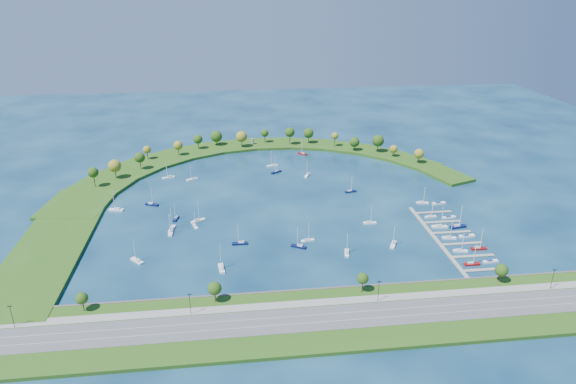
{
  "coord_description": "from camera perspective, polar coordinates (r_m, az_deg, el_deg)",
  "views": [
    {
      "loc": [
        -30.52,
        -293.95,
        131.25
      ],
      "look_at": [
        5.0,
        5.0,
        4.0
      ],
      "focal_mm": 31.74,
      "sensor_mm": 36.0,
      "label": 1
    }
  ],
  "objects": [
    {
      "name": "docked_boat_7",
      "position": [
        305.08,
        18.52,
        -3.65
      ],
      "size": [
        9.62,
        4.01,
        13.71
      ],
      "rotation": [
        0.0,
        0.0,
        0.15
      ],
      "color": "#09113E",
      "rests_on": "ground"
    },
    {
      "name": "moored_boat_17",
      "position": [
        276.65,
        11.72,
        -5.72
      ],
      "size": [
        5.84,
        8.37,
        12.1
      ],
      "rotation": [
        0.0,
        0.0,
        4.23
      ],
      "color": "white",
      "rests_on": "ground"
    },
    {
      "name": "breakwater_trees",
      "position": [
        402.75,
        -3.37,
        5.43
      ],
      "size": [
        238.53,
        92.43,
        14.69
      ],
      "color": "#382314",
      "rests_on": "breakwater"
    },
    {
      "name": "breakwater",
      "position": [
        366.93,
        -8.8,
        1.84
      ],
      "size": [
        286.74,
        247.64,
        2.0
      ],
      "color": "#295416",
      "rests_on": "ground"
    },
    {
      "name": "docked_boat_4",
      "position": [
        291.25,
        17.6,
        -4.85
      ],
      "size": [
        7.81,
        3.31,
        11.13
      ],
      "rotation": [
        0.0,
        0.0,
        -0.16
      ],
      "color": "white",
      "rests_on": "ground"
    },
    {
      "name": "south_shoreline",
      "position": [
        217.17,
        2.76,
        -13.97
      ],
      "size": [
        420.0,
        43.1,
        11.6
      ],
      "color": "#295416",
      "rests_on": "ground"
    },
    {
      "name": "docked_boat_0",
      "position": [
        269.57,
        19.91,
        -7.53
      ],
      "size": [
        7.95,
        2.26,
        11.68
      ],
      "rotation": [
        0.0,
        0.0,
        0.0
      ],
      "color": "maroon",
      "rests_on": "ground"
    },
    {
      "name": "docked_boat_11",
      "position": [
        332.72,
        16.54,
        -1.21
      ],
      "size": [
        8.98,
        3.76,
        1.78
      ],
      "rotation": [
        0.0,
        0.0,
        0.16
      ],
      "color": "white",
      "rests_on": "ground"
    },
    {
      "name": "moored_boat_2",
      "position": [
        363.07,
        -10.68,
        1.46
      ],
      "size": [
        8.31,
        5.66,
        11.97
      ],
      "rotation": [
        0.0,
        0.0,
        3.6
      ],
      "color": "white",
      "rests_on": "ground"
    },
    {
      "name": "moored_boat_16",
      "position": [
        409.46,
        1.64,
        4.34
      ],
      "size": [
        7.22,
        7.27,
        11.77
      ],
      "rotation": [
        0.0,
        0.0,
        2.35
      ],
      "color": "maroon",
      "rests_on": "ground"
    },
    {
      "name": "docked_boat_6",
      "position": [
        302.02,
        16.61,
        -3.68
      ],
      "size": [
        9.02,
        3.34,
        12.97
      ],
      "rotation": [
        0.0,
        0.0,
        -0.1
      ],
      "color": "white",
      "rests_on": "ground"
    },
    {
      "name": "moored_boat_11",
      "position": [
        252.09,
        -7.47,
        -8.43
      ],
      "size": [
        3.58,
        9.13,
        13.07
      ],
      "rotation": [
        0.0,
        0.0,
        1.7
      ],
      "color": "white",
      "rests_on": "ground"
    },
    {
      "name": "ground",
      "position": [
        323.37,
        -0.78,
        -1.04
      ],
      "size": [
        700.0,
        700.0,
        0.0
      ],
      "primitive_type": "plane",
      "color": "#07223D",
      "rests_on": "ground"
    },
    {
      "name": "moored_boat_1",
      "position": [
        383.19,
        -1.76,
        3.02
      ],
      "size": [
        8.53,
        3.96,
        12.1
      ],
      "rotation": [
        0.0,
        0.0,
        3.35
      ],
      "color": "white",
      "rests_on": "ground"
    },
    {
      "name": "docked_boat_10",
      "position": [
        330.78,
        14.82,
        -1.11
      ],
      "size": [
        7.82,
        3.38,
        11.13
      ],
      "rotation": [
        0.0,
        0.0,
        -0.17
      ],
      "color": "white",
      "rests_on": "ground"
    },
    {
      "name": "moored_boat_14",
      "position": [
        370.57,
        -1.32,
        2.31
      ],
      "size": [
        8.3,
        6.66,
        12.38
      ],
      "rotation": [
        0.0,
        0.0,
        3.73
      ],
      "color": "#09113E",
      "rests_on": "ground"
    },
    {
      "name": "docked_boat_1",
      "position": [
        275.41,
        21.74,
        -7.22
      ],
      "size": [
        7.78,
        2.72,
        1.56
      ],
      "rotation": [
        0.0,
        0.0,
        0.08
      ],
      "color": "white",
      "rests_on": "ground"
    },
    {
      "name": "moored_boat_8",
      "position": [
        369.65,
        -13.23,
        1.64
      ],
      "size": [
        9.14,
        5.3,
        12.97
      ],
      "rotation": [
        0.0,
        0.0,
        3.49
      ],
      "color": "white",
      "rests_on": "ground"
    },
    {
      "name": "moored_boat_13",
      "position": [
        264.87,
        6.61,
        -6.74
      ],
      "size": [
        3.85,
        8.17,
        11.58
      ],
      "rotation": [
        0.0,
        0.0,
        1.35
      ],
      "color": "white",
      "rests_on": "ground"
    },
    {
      "name": "docked_boat_5",
      "position": [
        296.23,
        19.39,
        -4.66
      ],
      "size": [
        8.9,
        3.21,
        1.78
      ],
      "rotation": [
        0.0,
        0.0,
        0.09
      ],
      "color": "white",
      "rests_on": "ground"
    },
    {
      "name": "moored_boat_21",
      "position": [
        267.21,
        -16.56,
        -7.34
      ],
      "size": [
        7.44,
        7.6,
        12.22
      ],
      "rotation": [
        0.0,
        0.0,
        2.34
      ],
      "color": "white",
      "rests_on": "ground"
    },
    {
      "name": "moored_boat_6",
      "position": [
        275.28,
        2.22,
        -5.38
      ],
      "size": [
        7.51,
        3.59,
        10.65
      ],
      "rotation": [
        0.0,
        0.0,
        0.23
      ],
      "color": "white",
      "rests_on": "ground"
    },
    {
      "name": "dock_system",
      "position": [
        291.23,
        17.56,
        -4.96
      ],
      "size": [
        24.28,
        82.0,
        1.6
      ],
      "color": "gray",
      "rests_on": "ground"
    },
    {
      "name": "moored_boat_4",
      "position": [
        328.41,
        -15.01,
        -1.3
      ],
      "size": [
        8.64,
        5.39,
        12.33
      ],
      "rotation": [
        0.0,
        0.0,
        5.89
      ],
      "color": "#09113E",
      "rests_on": "ground"
    },
    {
      "name": "moored_boat_19",
      "position": [
        294.14,
        -12.89,
        -4.01
      ],
      "size": [
        3.72,
        9.07,
        12.95
      ],
      "rotation": [
        0.0,
        0.0,
        1.43
      ],
      "color": "white",
      "rests_on": "ground"
    },
    {
      "name": "docked_boat_2",
      "position": [
        279.87,
        18.75,
        -6.19
      ],
      "size": [
        7.57,
        3.18,
        10.79
      ],
      "rotation": [
        0.0,
        0.0,
        -0.16
      ],
      "color": "white",
      "rests_on": "ground"
    },
    {
      "name": "moored_boat_7",
      "position": [
        294.67,
        -10.34,
        -3.76
      ],
      "size": [
        3.7,
        6.86,
        9.71
      ],
      "rotation": [
        0.0,
        0.0,
        5.01
      ],
      "color": "white",
      "rests_on": "ground"
    },
    {
      "name": "moored_boat_20",
      "position": [
        300.8,
        -10.04,
        -3.14
      ],
      "size": [
        8.59,
        6.57,
        12.65
      ],
      "rotation": [
        0.0,
        0.0,
        0.55
      ],
      "color": "white",
      "rests_on": "ground"
    },
    {
      "name": "moored_boat_9",
      "position": [
        339.04,
        7.01,
        0.12
      ],
      "size": [
        7.91,
        3.6,
        11.23
      ],
      "rotation": [
        0.0,
        0.0,
        6.48
      ],
      "color": "#09113E",
      "rests_on": "ground"
    },
    {
      "name": "docked_boat_8",
      "position": [
        313.06,
        15.69,
        -2.62
      ],
      "size": [
        7.29,
        2.97,
        10.41
      ],
      "rotation": [
        0.0,
        0.0,
        0.14
      ],
      "color": "white",
      "rests_on": "ground"
    },
    {
      "name": "docked_boat_3",
      "position": [
        285.19,
        20.58,
        -5.89
      ],
      "size": [
        8.1,
        2.39,
        11.86
      ],
      "rotation": [
        0.0,
        0.0,
        -0.02
      ],
      "color": "maroon",
      "rests_on": "ground"
    },
    {
      "name": "harbor_tower",
      "position": [
        429.6,
        -4.0,
        5.69
      ],
      "size": [
        2.6,
        2.6,
        4.75
      ],
      "color": "gray",
      "rests_on": "breakwater"
    },
    {
      "name": "docked_boat_9",
      "position": [
        315.5,
        17.58,
        -2.7
      ],
      "size": [
        8.15,
        3.18,
        1.62
      ],
      "rotation": [
        0.0,
        0.0,
        0.12
      ],
      "color": "white",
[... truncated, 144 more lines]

